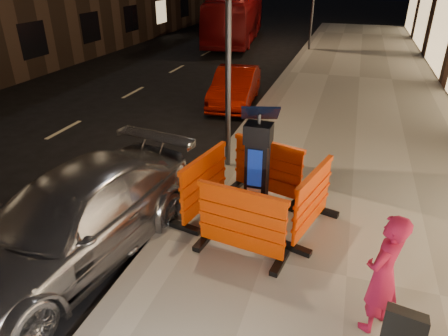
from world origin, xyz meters
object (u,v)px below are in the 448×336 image
(barrier_front, at_px, (241,223))
(barrier_back, at_px, (268,169))
(parking_kiosk, at_px, (257,169))
(man, at_px, (383,274))
(barrier_kerbside, at_px, (204,185))
(car_red, at_px, (235,104))
(car_silver, at_px, (80,256))
(bus_doubledecker, at_px, (235,42))
(barrier_bldgside, at_px, (312,202))

(barrier_front, distance_m, barrier_back, 1.90)
(parking_kiosk, bearing_deg, man, -29.27)
(barrier_kerbside, height_order, car_red, barrier_kerbside)
(parking_kiosk, distance_m, barrier_kerbside, 1.05)
(barrier_kerbside, distance_m, car_silver, 2.37)
(barrier_front, bearing_deg, bus_doubledecker, 114.80)
(car_red, bearing_deg, barrier_bldgside, -70.33)
(barrier_back, bearing_deg, barrier_front, -73.69)
(car_silver, xyz_separation_m, bus_doubledecker, (-3.43, 20.75, 0.00))
(barrier_bldgside, xyz_separation_m, car_silver, (-3.46, -1.64, -0.72))
(barrier_kerbside, relative_size, car_red, 0.40)
(barrier_bldgside, bearing_deg, man, -135.48)
(parking_kiosk, height_order, barrier_back, parking_kiosk)
(car_silver, height_order, man, man)
(car_red, bearing_deg, bus_doubledecker, 99.99)
(man, bearing_deg, parking_kiosk, -102.44)
(barrier_kerbside, xyz_separation_m, car_red, (-1.42, 6.84, -0.72))
(parking_kiosk, relative_size, barrier_back, 1.40)
(barrier_front, bearing_deg, man, -15.10)
(parking_kiosk, xyz_separation_m, bus_doubledecker, (-5.94, 19.11, -1.17))
(man, bearing_deg, barrier_kerbside, -91.59)
(car_red, bearing_deg, car_silver, -97.14)
(barrier_back, relative_size, bus_doubledecker, 0.15)
(barrier_kerbside, height_order, barrier_bldgside, same)
(barrier_front, distance_m, bus_doubledecker, 20.93)
(car_silver, height_order, car_red, car_silver)
(parking_kiosk, distance_m, car_red, 7.34)
(parking_kiosk, height_order, barrier_kerbside, parking_kiosk)
(parking_kiosk, height_order, barrier_bldgside, parking_kiosk)
(bus_doubledecker, height_order, man, man)
(parking_kiosk, height_order, car_red, parking_kiosk)
(barrier_back, relative_size, car_red, 0.40)
(parking_kiosk, relative_size, bus_doubledecker, 0.20)
(barrier_back, height_order, barrier_kerbside, same)
(barrier_kerbside, relative_size, bus_doubledecker, 0.15)
(parking_kiosk, height_order, bus_doubledecker, parking_kiosk)
(barrier_kerbside, relative_size, car_silver, 0.31)
(barrier_kerbside, bearing_deg, car_red, 23.04)
(car_red, bearing_deg, man, -69.62)
(parking_kiosk, xyz_separation_m, car_red, (-2.37, 6.84, -1.17))
(barrier_back, relative_size, man, 0.90)
(parking_kiosk, distance_m, barrier_front, 1.05)
(barrier_front, xyz_separation_m, bus_doubledecker, (-5.94, 20.06, -0.72))
(barrier_bldgside, relative_size, man, 0.90)
(barrier_bldgside, height_order, bus_doubledecker, bus_doubledecker)
(barrier_front, bearing_deg, parking_kiosk, 98.31)
(barrier_front, relative_size, bus_doubledecker, 0.15)
(barrier_bldgside, bearing_deg, car_silver, 130.72)
(barrier_back, distance_m, car_silver, 3.68)
(parking_kiosk, bearing_deg, car_red, 122.42)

